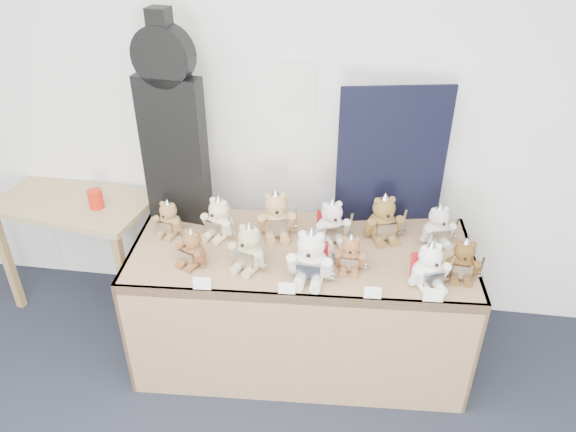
# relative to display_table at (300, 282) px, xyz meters

# --- Properties ---
(room_shell) EXTENTS (6.00, 6.00, 6.00)m
(room_shell) POSITION_rel_display_table_xyz_m (-0.11, 0.67, 0.92)
(room_shell) COLOR white
(room_shell) RESTS_ON floor
(display_table) EXTENTS (1.99, 0.93, 0.81)m
(display_table) POSITION_rel_display_table_xyz_m (0.00, 0.00, 0.00)
(display_table) COLOR olive
(display_table) RESTS_ON floor
(side_table) EXTENTS (1.06, 0.69, 0.82)m
(side_table) POSITION_rel_display_table_xyz_m (-1.54, 0.40, 0.05)
(side_table) COLOR #9B8153
(side_table) RESTS_ON floor
(guitar_case) EXTENTS (0.39, 0.16, 1.25)m
(guitar_case) POSITION_rel_display_table_xyz_m (-0.78, 0.32, 0.78)
(guitar_case) COLOR black
(guitar_case) RESTS_ON display_table
(navy_board) EXTENTS (0.63, 0.15, 0.85)m
(navy_board) POSITION_rel_display_table_xyz_m (0.47, 0.48, 0.60)
(navy_board) COLOR black
(navy_board) RESTS_ON display_table
(red_cup) EXTENTS (0.09, 0.09, 0.12)m
(red_cup) POSITION_rel_display_table_xyz_m (-1.34, 0.34, 0.24)
(red_cup) COLOR red
(red_cup) RESTS_ON side_table
(teddy_front_far_left) EXTENTS (0.19, 0.19, 0.24)m
(teddy_front_far_left) POSITION_rel_display_table_xyz_m (-0.58, -0.13, 0.27)
(teddy_front_far_left) COLOR brown
(teddy_front_far_left) RESTS_ON display_table
(teddy_front_left) EXTENTS (0.24, 0.23, 0.29)m
(teddy_front_left) POSITION_rel_display_table_xyz_m (-0.26, -0.11, 0.29)
(teddy_front_left) COLOR tan
(teddy_front_left) RESTS_ON display_table
(teddy_front_centre) EXTENTS (0.27, 0.23, 0.33)m
(teddy_front_centre) POSITION_rel_display_table_xyz_m (0.07, -0.17, 0.30)
(teddy_front_centre) COLOR white
(teddy_front_centre) RESTS_ON display_table
(teddy_front_right) EXTENTS (0.19, 0.15, 0.23)m
(teddy_front_right) POSITION_rel_display_table_xyz_m (0.27, -0.05, 0.26)
(teddy_front_right) COLOR #925B37
(teddy_front_right) RESTS_ON display_table
(teddy_front_far_right) EXTENTS (0.24, 0.23, 0.29)m
(teddy_front_far_right) POSITION_rel_display_table_xyz_m (0.68, -0.13, 0.29)
(teddy_front_far_right) COLOR white
(teddy_front_far_right) RESTS_ON display_table
(teddy_front_end) EXTENTS (0.21, 0.17, 0.25)m
(teddy_front_end) POSITION_rel_display_table_xyz_m (0.86, -0.04, 0.27)
(teddy_front_end) COLOR brown
(teddy_front_end) RESTS_ON display_table
(teddy_back_left) EXTENTS (0.22, 0.22, 0.28)m
(teddy_back_left) POSITION_rel_display_table_xyz_m (-0.50, 0.16, 0.28)
(teddy_back_left) COLOR beige
(teddy_back_left) RESTS_ON display_table
(teddy_back_centre_left) EXTENTS (0.26, 0.23, 0.31)m
(teddy_back_centre_left) POSITION_rel_display_table_xyz_m (-0.17, 0.22, 0.30)
(teddy_back_centre_left) COLOR tan
(teddy_back_centre_left) RESTS_ON display_table
(teddy_back_centre_right) EXTENTS (0.24, 0.22, 0.29)m
(teddy_back_centre_right) POSITION_rel_display_table_xyz_m (0.15, 0.21, 0.29)
(teddy_back_centre_right) COLOR white
(teddy_back_centre_right) RESTS_ON display_table
(teddy_back_right) EXTENTS (0.26, 0.24, 0.31)m
(teddy_back_right) POSITION_rel_display_table_xyz_m (0.44, 0.27, 0.29)
(teddy_back_right) COLOR brown
(teddy_back_right) RESTS_ON display_table
(teddy_back_end) EXTENTS (0.22, 0.21, 0.27)m
(teddy_back_end) POSITION_rel_display_table_xyz_m (0.75, 0.27, 0.28)
(teddy_back_end) COLOR white
(teddy_back_end) RESTS_ON display_table
(teddy_back_far_left) EXTENTS (0.20, 0.17, 0.24)m
(teddy_back_far_left) POSITION_rel_display_table_xyz_m (-0.80, 0.14, 0.27)
(teddy_back_far_left) COLOR olive
(teddy_back_far_left) RESTS_ON display_table
(entry_card_a) EXTENTS (0.10, 0.03, 0.07)m
(entry_card_a) POSITION_rel_display_table_xyz_m (-0.47, -0.34, 0.21)
(entry_card_a) COLOR white
(entry_card_a) RESTS_ON display_table
(entry_card_b) EXTENTS (0.09, 0.02, 0.06)m
(entry_card_b) POSITION_rel_display_table_xyz_m (-0.03, -0.31, 0.21)
(entry_card_b) COLOR white
(entry_card_b) RESTS_ON display_table
(entry_card_c) EXTENTS (0.09, 0.02, 0.06)m
(entry_card_c) POSITION_rel_display_table_xyz_m (0.40, -0.28, 0.21)
(entry_card_c) COLOR white
(entry_card_c) RESTS_ON display_table
(entry_card_d) EXTENTS (0.10, 0.03, 0.07)m
(entry_card_d) POSITION_rel_display_table_xyz_m (0.70, -0.26, 0.21)
(entry_card_d) COLOR white
(entry_card_d) RESTS_ON display_table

